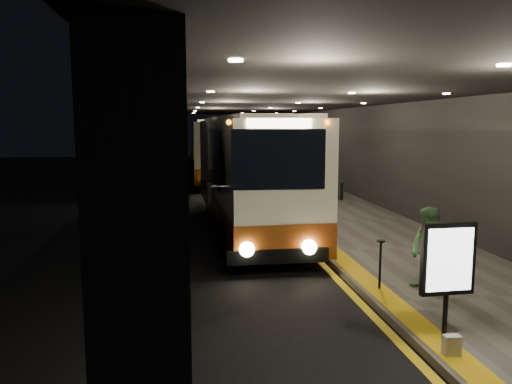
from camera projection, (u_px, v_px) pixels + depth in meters
ground at (233, 269)px, 12.54m from camera, size 90.00×90.00×0.00m
lane_line_white at (167, 229)px, 17.19m from camera, size 0.12×50.00×0.01m
kerb_stripe_yellow at (285, 226)px, 17.77m from camera, size 0.18×50.00×0.01m
sidewalk at (350, 222)px, 18.09m from camera, size 4.50×50.00×0.15m
tactile_strip at (299, 221)px, 17.82m from camera, size 0.50×50.00×0.01m
terminal_wall at (412, 141)px, 18.00m from camera, size 0.10×50.00×6.00m
support_columns at (174, 169)px, 15.95m from camera, size 0.80×24.80×4.40m
canopy at (290, 95)px, 17.16m from camera, size 9.00×50.00×0.40m
coach_main at (247, 177)px, 17.31m from camera, size 2.88×12.12×3.75m
coach_second at (217, 153)px, 31.64m from camera, size 3.13×11.97×3.72m
coach_third at (209, 146)px, 40.99m from camera, size 2.83×11.79×3.68m
passenger_boarding at (331, 224)px, 13.66m from camera, size 0.48×0.62×1.51m
passenger_waiting_green at (429, 250)px, 10.24m from camera, size 0.82×1.00×1.79m
bag_plain at (452, 346)px, 7.50m from camera, size 0.26×0.16×0.32m
info_sign at (448, 261)px, 7.94m from camera, size 0.91×0.15×1.92m
stanchion_post at (380, 265)px, 10.50m from camera, size 0.05×0.05×1.04m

